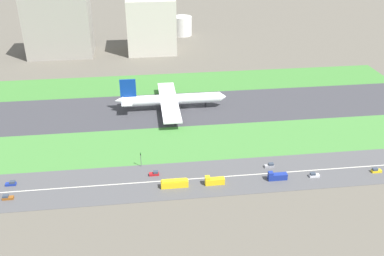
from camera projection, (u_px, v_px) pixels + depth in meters
ground_plane at (192, 108)px, 252.60m from camera, size 800.00×800.00×0.00m
runway at (192, 108)px, 252.58m from camera, size 280.00×46.00×0.10m
grass_median_north at (184, 83)px, 288.61m from camera, size 280.00×36.00×0.10m
grass_median_south at (202, 142)px, 216.55m from camera, size 280.00×36.00×0.10m
highway at (213, 177)px, 188.43m from camera, size 280.00×28.00×0.10m
highway_centerline at (213, 177)px, 188.40m from camera, size 266.00×0.50×0.01m
airliner at (169, 100)px, 248.24m from camera, size 65.00×56.00×19.70m
car_6 at (270, 166)px, 195.43m from camera, size 4.40×1.80×2.00m
car_1 at (314, 175)px, 188.53m from camera, size 4.40×1.80×2.00m
bus_0 at (175, 184)px, 181.30m from camera, size 11.60×2.50×3.50m
car_0 at (11, 184)px, 182.85m from camera, size 4.40×1.80×2.00m
car_4 at (7, 197)px, 174.15m from camera, size 4.40×1.80×2.00m
truck_1 at (214, 181)px, 183.25m from camera, size 8.40×2.50×4.00m
car_5 at (376, 171)px, 191.74m from camera, size 4.40×1.80×2.00m
car_2 at (155, 174)px, 189.61m from camera, size 4.40×1.80×2.00m
truck_0 at (277, 176)px, 186.32m from camera, size 8.40×2.50×4.00m
traffic_light at (141, 158)px, 194.44m from camera, size 0.36×0.50×7.20m
terminal_building at (59, 26)px, 332.10m from camera, size 49.24×30.62×46.24m
hangar_building at (151, 25)px, 340.82m from camera, size 38.03×32.52×42.66m
fuel_tank_west at (146, 28)px, 386.30m from camera, size 21.10×21.10×15.53m
fuel_tank_centre at (182, 26)px, 389.63m from camera, size 17.31×17.31×16.84m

